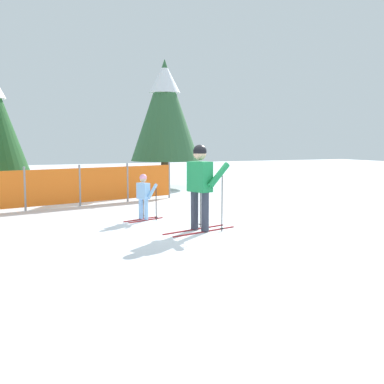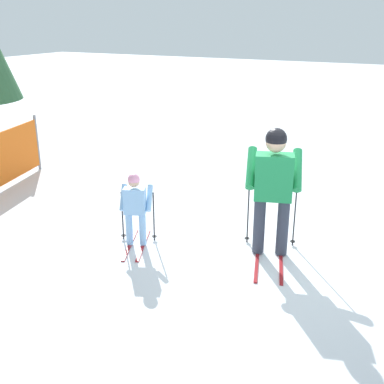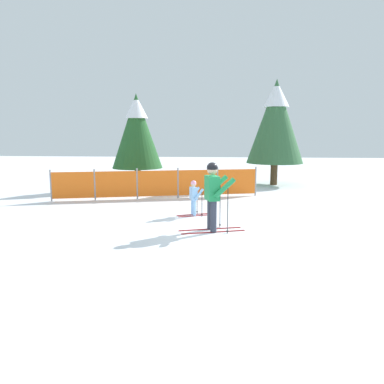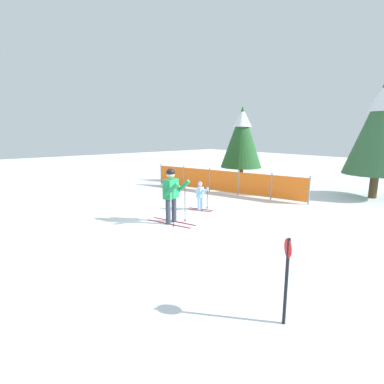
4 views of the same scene
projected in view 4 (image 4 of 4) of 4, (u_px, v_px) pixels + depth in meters
ground_plane at (174, 224)px, 9.50m from camera, size 60.00×60.00×0.00m
skier_adult at (172, 191)px, 9.39m from camera, size 1.69×0.93×1.76m
skier_child at (200, 194)px, 11.06m from camera, size 1.02×0.62×1.08m
safety_fence at (224, 181)px, 14.12m from camera, size 7.63×2.01×1.17m
conifer_far at (242, 136)px, 16.63m from camera, size 2.29×2.29×4.25m
conifer_near at (381, 126)px, 12.66m from camera, size 2.70×2.70×5.01m
trail_marker at (287, 272)px, 4.40m from camera, size 0.23×0.19×1.37m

